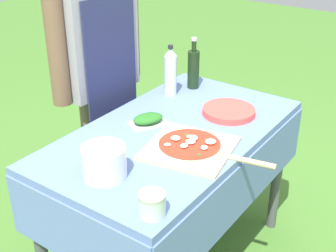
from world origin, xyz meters
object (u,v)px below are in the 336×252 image
(herb_container, at_px, (148,119))
(sauce_jar, at_px, (152,206))
(water_bottle, at_px, (170,72))
(mixing_tub, at_px, (105,162))
(pizza_on_peel, at_px, (192,147))
(prep_table, at_px, (173,152))
(oil_bottle, at_px, (193,68))
(person_cook, at_px, (99,64))
(plate_stack, at_px, (229,111))

(herb_container, distance_m, sauce_jar, 0.69)
(herb_container, height_order, sauce_jar, sauce_jar)
(water_bottle, distance_m, mixing_tub, 0.83)
(pizza_on_peel, distance_m, sauce_jar, 0.47)
(prep_table, relative_size, oil_bottle, 4.60)
(pizza_on_peel, xyz_separation_m, water_bottle, (0.43, 0.41, 0.12))
(prep_table, height_order, herb_container, herb_container)
(person_cook, bearing_deg, sauce_jar, 55.32)
(oil_bottle, height_order, mixing_tub, oil_bottle)
(prep_table, height_order, pizza_on_peel, pizza_on_peel)
(oil_bottle, relative_size, herb_container, 1.38)
(person_cook, bearing_deg, pizza_on_peel, 75.63)
(herb_container, xyz_separation_m, mixing_tub, (-0.45, -0.14, 0.04))
(prep_table, distance_m, oil_bottle, 0.57)
(water_bottle, relative_size, plate_stack, 1.05)
(pizza_on_peel, distance_m, water_bottle, 0.61)
(mixing_tub, xyz_separation_m, plate_stack, (0.76, -0.12, -0.05))
(mixing_tub, height_order, sauce_jar, mixing_tub)
(prep_table, bearing_deg, sauce_jar, -151.85)
(prep_table, xyz_separation_m, sauce_jar, (-0.55, -0.29, 0.15))
(herb_container, distance_m, plate_stack, 0.41)
(pizza_on_peel, bearing_deg, oil_bottle, 21.22)
(person_cook, xyz_separation_m, mixing_tub, (-0.61, -0.59, -0.10))
(herb_container, height_order, plate_stack, herb_container)
(person_cook, distance_m, mixing_tub, 0.85)
(sauce_jar, bearing_deg, person_cook, 51.65)
(mixing_tub, bearing_deg, oil_bottle, 12.19)
(oil_bottle, distance_m, water_bottle, 0.16)
(prep_table, distance_m, pizza_on_peel, 0.23)
(prep_table, distance_m, sauce_jar, 0.64)
(oil_bottle, xyz_separation_m, sauce_jar, (-1.03, -0.49, -0.08))
(person_cook, xyz_separation_m, oil_bottle, (0.34, -0.38, -0.05))
(pizza_on_peel, relative_size, sauce_jar, 5.94)
(prep_table, bearing_deg, mixing_tub, -179.67)
(prep_table, relative_size, person_cook, 0.81)
(person_cook, height_order, herb_container, person_cook)
(person_cook, relative_size, pizza_on_peel, 2.83)
(mixing_tub, bearing_deg, prep_table, 0.33)
(herb_container, bearing_deg, mixing_tub, -162.96)
(prep_table, xyz_separation_m, mixing_tub, (-0.46, -0.00, 0.18))
(person_cook, distance_m, plate_stack, 0.74)
(prep_table, distance_m, plate_stack, 0.35)
(pizza_on_peel, relative_size, plate_stack, 2.19)
(prep_table, distance_m, water_bottle, 0.48)
(pizza_on_peel, distance_m, plate_stack, 0.40)
(prep_table, height_order, plate_stack, plate_stack)
(oil_bottle, height_order, sauce_jar, oil_bottle)
(oil_bottle, bearing_deg, sauce_jar, -154.41)
(prep_table, height_order, person_cook, person_cook)
(mixing_tub, bearing_deg, person_cook, 43.99)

